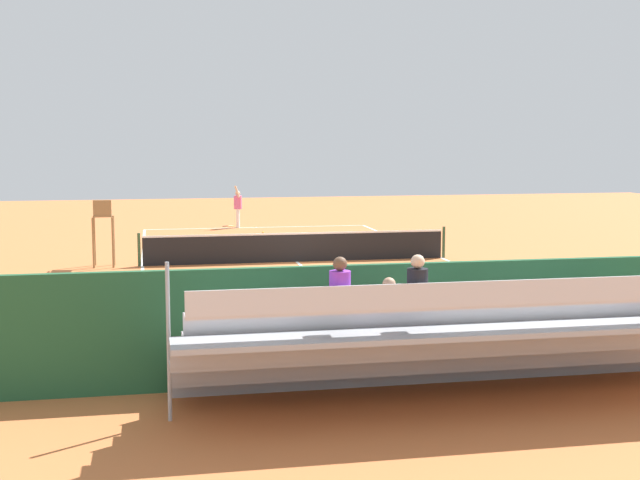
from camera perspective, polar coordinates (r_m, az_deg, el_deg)
ground_plane at (r=28.63m, az=-1.55°, el=-1.44°), size 60.00×60.00×0.00m
court_line_markings at (r=28.66m, az=-1.56°, el=-1.43°), size 10.10×22.20×0.01m
tennis_net at (r=28.56m, az=-1.55°, el=-0.45°), size 10.30×0.10×1.07m
backdrop_wall at (r=15.04m, az=7.42°, el=-5.24°), size 18.00×0.16×2.00m
bleacher_stand at (r=13.81m, az=9.18°, el=-6.60°), size 9.06×2.40×2.48m
umpire_chair at (r=28.20m, az=-14.11°, el=0.91°), size 0.67×0.67×2.14m
courtside_bench at (r=17.13m, az=17.50°, el=-5.52°), size 1.80×0.40×0.93m
equipment_bag at (r=16.36m, az=12.29°, el=-7.30°), size 0.90×0.36×0.36m
tennis_player at (r=39.37m, az=-5.43°, el=2.30°), size 0.43×0.55×1.93m
tennis_racket at (r=40.09m, az=-5.93°, el=0.93°), size 0.59×0.38×0.03m
tennis_ball_near at (r=37.21m, az=-3.77°, el=0.52°), size 0.07×0.07×0.07m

